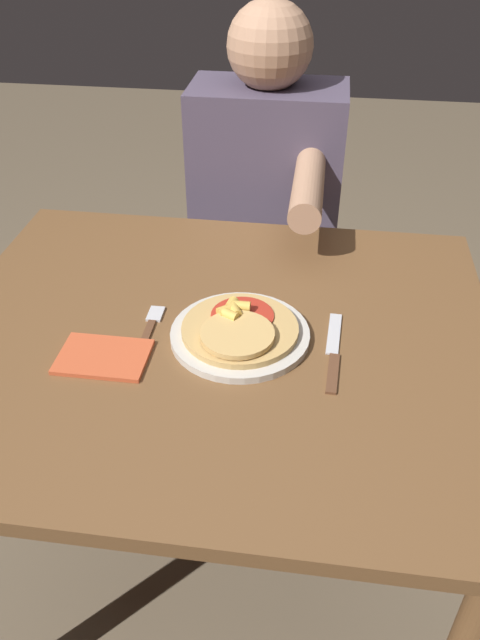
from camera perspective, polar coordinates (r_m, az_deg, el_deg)
ground_plane at (r=1.73m, az=-1.72°, el=-21.86°), size 8.00×8.00×0.00m
dining_table at (r=1.23m, az=-2.26°, el=-5.86°), size 1.03×0.88×0.77m
plate at (r=1.13m, az=0.00°, el=-1.34°), size 0.25×0.25×0.01m
pizza at (r=1.12m, az=-0.09°, el=-0.72°), size 0.21×0.21×0.04m
fork at (r=1.16m, az=-8.34°, el=-0.94°), size 0.03×0.18×0.00m
knife at (r=1.11m, az=8.54°, el=-2.95°), size 0.03×0.22×0.00m
napkin at (r=1.11m, az=-12.38°, el=-3.30°), size 0.16×0.11×0.01m
person_diner at (r=1.73m, az=2.43°, el=10.57°), size 0.39×0.52×1.22m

